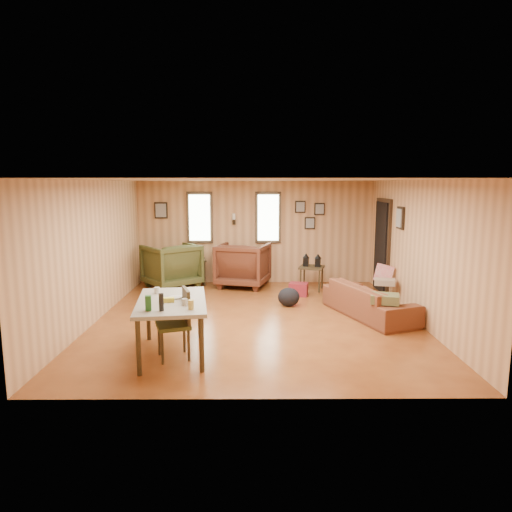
{
  "coord_description": "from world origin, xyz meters",
  "views": [
    {
      "loc": [
        -0.05,
        -7.7,
        2.35
      ],
      "look_at": [
        0.0,
        0.4,
        1.05
      ],
      "focal_mm": 32.0,
      "sensor_mm": 36.0,
      "label": 1
    }
  ],
  "objects": [
    {
      "name": "dining_table",
      "position": [
        -1.16,
        -1.68,
        0.71
      ],
      "size": [
        1.11,
        1.63,
        1.0
      ],
      "rotation": [
        0.0,
        0.0,
        0.13
      ],
      "color": "gray",
      "rests_on": "ground"
    },
    {
      "name": "recliner_brown",
      "position": [
        -0.28,
        2.55,
        0.55
      ],
      "size": [
        1.31,
        1.26,
        1.11
      ],
      "primitive_type": "imported",
      "rotation": [
        0.0,
        0.0,
        2.87
      ],
      "color": "#522818",
      "rests_on": "ground"
    },
    {
      "name": "backpack",
      "position": [
        0.63,
        0.83,
        0.18
      ],
      "size": [
        0.47,
        0.39,
        0.36
      ],
      "rotation": [
        0.0,
        0.0,
        -0.19
      ],
      "color": "black",
      "rests_on": "ground"
    },
    {
      "name": "side_table",
      "position": [
        1.24,
        2.18,
        0.56
      ],
      "size": [
        0.64,
        0.64,
        0.82
      ],
      "rotation": [
        0.0,
        0.0,
        -0.3
      ],
      "color": "#3A2F19",
      "rests_on": "ground"
    },
    {
      "name": "sofa",
      "position": [
        2.01,
        0.15,
        0.39
      ],
      "size": [
        1.24,
        2.06,
        0.78
      ],
      "primitive_type": "imported",
      "rotation": [
        0.0,
        0.0,
        1.93
      ],
      "color": "brown",
      "rests_on": "ground"
    },
    {
      "name": "end_table",
      "position": [
        -1.46,
        2.74,
        0.42
      ],
      "size": [
        0.68,
        0.64,
        0.75
      ],
      "rotation": [
        0.0,
        0.0,
        0.19
      ],
      "color": "#3A2F19",
      "rests_on": "ground"
    },
    {
      "name": "dining_chair",
      "position": [
        -1.06,
        -1.78,
        0.53
      ],
      "size": [
        0.54,
        0.54,
        0.95
      ],
      "rotation": [
        0.0,
        0.0,
        0.32
      ],
      "color": "#3F441F",
      "rests_on": "ground"
    },
    {
      "name": "room",
      "position": [
        0.17,
        0.27,
        1.21
      ],
      "size": [
        5.54,
        6.04,
        2.44
      ],
      "color": "brown",
      "rests_on": "ground"
    },
    {
      "name": "cooler",
      "position": [
        0.91,
        1.67,
        0.14
      ],
      "size": [
        0.44,
        0.36,
        0.27
      ],
      "rotation": [
        0.0,
        0.0,
        -0.26
      ],
      "color": "maroon",
      "rests_on": "ground"
    },
    {
      "name": "sofa_pillows",
      "position": [
        2.3,
        0.23,
        0.51
      ],
      "size": [
        0.91,
        1.95,
        0.4
      ],
      "rotation": [
        0.0,
        0.0,
        -0.28
      ],
      "color": "brown",
      "rests_on": "sofa"
    },
    {
      "name": "recliner_green",
      "position": [
        -1.91,
        2.49,
        0.55
      ],
      "size": [
        1.46,
        1.45,
        1.1
      ],
      "primitive_type": "imported",
      "rotation": [
        0.0,
        0.0,
        -2.47
      ],
      "color": "#3F441F",
      "rests_on": "ground"
    }
  ]
}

